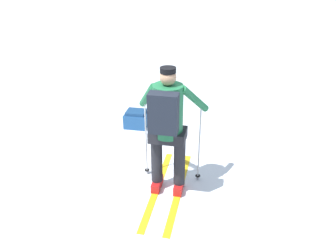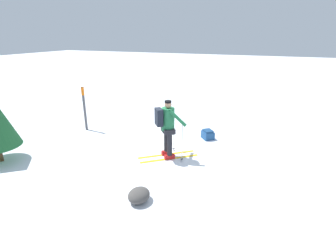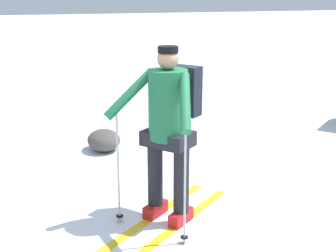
{
  "view_description": "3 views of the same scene",
  "coord_description": "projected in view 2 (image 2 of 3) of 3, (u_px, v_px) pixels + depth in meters",
  "views": [
    {
      "loc": [
        3.0,
        -1.94,
        2.8
      ],
      "look_at": [
        0.22,
        0.32,
        0.97
      ],
      "focal_mm": 35.0,
      "sensor_mm": 36.0,
      "label": 1
    },
    {
      "loc": [
        6.71,
        3.0,
        3.45
      ],
      "look_at": [
        0.22,
        0.32,
        0.97
      ],
      "focal_mm": 28.0,
      "sensor_mm": 36.0,
      "label": 2
    },
    {
      "loc": [
        -3.78,
        1.57,
        2.2
      ],
      "look_at": [
        0.22,
        0.32,
        0.97
      ],
      "focal_mm": 50.0,
      "sensor_mm": 36.0,
      "label": 3
    }
  ],
  "objects": [
    {
      "name": "ground_plane",
      "position": [
        161.0,
        152.0,
        8.08
      ],
      "size": [
        80.0,
        80.0,
        0.0
      ],
      "primitive_type": "plane",
      "color": "white"
    },
    {
      "name": "skier",
      "position": [
        167.0,
        125.0,
        7.43
      ],
      "size": [
        1.42,
        1.6,
        1.71
      ],
      "color": "gold",
      "rests_on": "ground_plane"
    },
    {
      "name": "dropped_backpack",
      "position": [
        208.0,
        135.0,
        9.05
      ],
      "size": [
        0.53,
        0.52,
        0.32
      ],
      "color": "navy",
      "rests_on": "ground_plane"
    },
    {
      "name": "trail_marker",
      "position": [
        84.0,
        106.0,
        9.64
      ],
      "size": [
        0.1,
        0.1,
        1.63
      ],
      "color": "#4C4C51",
      "rests_on": "ground_plane"
    },
    {
      "name": "rock_boulder",
      "position": [
        139.0,
        195.0,
        5.66
      ],
      "size": [
        0.54,
        0.46,
        0.3
      ],
      "primitive_type": "ellipsoid",
      "color": "#474442",
      "rests_on": "ground_plane"
    }
  ]
}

